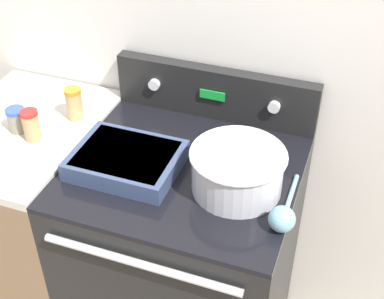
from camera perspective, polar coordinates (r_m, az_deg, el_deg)
The scene contains 10 objects.
kitchen_wall at distance 1.83m, azimuth 3.26°, elevation 12.76°, with size 8.00×0.05×2.50m.
stove_range at distance 2.02m, azimuth -0.71°, elevation -12.23°, with size 0.72×0.70×0.94m.
control_panel at distance 1.88m, azimuth 2.48°, elevation 6.04°, with size 0.72×0.07×0.19m.
side_counter at distance 2.24m, azimuth -15.71°, elevation -7.63°, with size 0.50×0.67×0.95m.
mixing_bowl at distance 1.57m, azimuth 4.87°, elevation -2.04°, with size 0.29×0.29×0.13m.
casserole_dish at distance 1.68m, azimuth -7.02°, elevation -1.05°, with size 0.33×0.26×0.06m.
ladle at distance 1.49m, azimuth 9.65°, elevation -7.12°, with size 0.07×0.27×0.07m.
spice_jar_orange_cap at distance 1.90m, azimuth -12.45°, elevation 4.79°, with size 0.06×0.06×0.12m.
spice_jar_red_cap at distance 1.83m, azimuth -16.77°, elevation 2.50°, with size 0.06×0.06×0.11m.
spice_jar_blue_cap at distance 1.90m, azimuth -18.18°, elevation 3.04°, with size 0.06×0.06×0.09m.
Camera 1 is at (0.47, -0.89, 2.00)m, focal length 50.00 mm.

